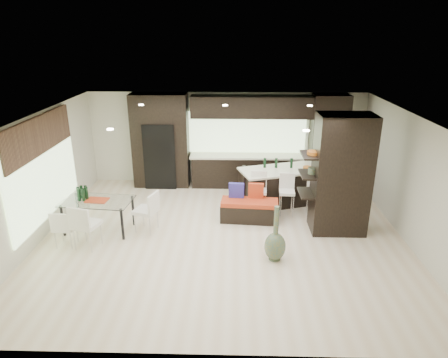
{
  "coord_description": "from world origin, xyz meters",
  "views": [
    {
      "loc": [
        0.24,
        -7.95,
        4.35
      ],
      "look_at": [
        0.0,
        0.6,
        1.15
      ],
      "focal_mm": 32.0,
      "sensor_mm": 36.0,
      "label": 1
    }
  ],
  "objects_px": {
    "floor_vase": "(276,234)",
    "chair_near": "(87,227)",
    "stool_mid": "(286,199)",
    "stool_right": "(315,199)",
    "dining_table": "(99,215)",
    "chair_far": "(65,229)",
    "kitchen_island": "(283,186)",
    "bench": "(249,211)",
    "chair_end": "(146,213)",
    "stool_left": "(258,198)"
  },
  "relations": [
    {
      "from": "kitchen_island",
      "to": "stool_mid",
      "type": "distance_m",
      "value": 0.78
    },
    {
      "from": "stool_right",
      "to": "floor_vase",
      "type": "relative_size",
      "value": 0.74
    },
    {
      "from": "stool_mid",
      "to": "chair_far",
      "type": "xyz_separation_m",
      "value": [
        -4.87,
        -1.66,
        -0.04
      ]
    },
    {
      "from": "stool_left",
      "to": "bench",
      "type": "relative_size",
      "value": 0.65
    },
    {
      "from": "stool_mid",
      "to": "floor_vase",
      "type": "relative_size",
      "value": 0.73
    },
    {
      "from": "chair_near",
      "to": "chair_end",
      "type": "height_order",
      "value": "chair_near"
    },
    {
      "from": "stool_mid",
      "to": "chair_end",
      "type": "distance_m",
      "value": 3.43
    },
    {
      "from": "stool_mid",
      "to": "stool_right",
      "type": "relative_size",
      "value": 0.99
    },
    {
      "from": "kitchen_island",
      "to": "stool_right",
      "type": "height_order",
      "value": "kitchen_island"
    },
    {
      "from": "chair_far",
      "to": "dining_table",
      "type": "bearing_deg",
      "value": 57.38
    },
    {
      "from": "dining_table",
      "to": "chair_far",
      "type": "relative_size",
      "value": 1.99
    },
    {
      "from": "stool_mid",
      "to": "chair_near",
      "type": "height_order",
      "value": "chair_near"
    },
    {
      "from": "floor_vase",
      "to": "chair_end",
      "type": "height_order",
      "value": "floor_vase"
    },
    {
      "from": "floor_vase",
      "to": "chair_end",
      "type": "relative_size",
      "value": 1.33
    },
    {
      "from": "stool_left",
      "to": "chair_end",
      "type": "bearing_deg",
      "value": -156.96
    },
    {
      "from": "stool_right",
      "to": "chair_near",
      "type": "height_order",
      "value": "chair_near"
    },
    {
      "from": "dining_table",
      "to": "chair_near",
      "type": "height_order",
      "value": "chair_near"
    },
    {
      "from": "chair_far",
      "to": "bench",
      "type": "bearing_deg",
      "value": 19.46
    },
    {
      "from": "chair_far",
      "to": "stool_left",
      "type": "bearing_deg",
      "value": 22.62
    },
    {
      "from": "floor_vase",
      "to": "kitchen_island",
      "type": "bearing_deg",
      "value": 80.69
    },
    {
      "from": "dining_table",
      "to": "chair_end",
      "type": "xyz_separation_m",
      "value": [
        1.09,
        0.0,
        0.07
      ]
    },
    {
      "from": "kitchen_island",
      "to": "dining_table",
      "type": "distance_m",
      "value": 4.71
    },
    {
      "from": "chair_near",
      "to": "bench",
      "type": "bearing_deg",
      "value": 35.56
    },
    {
      "from": "dining_table",
      "to": "bench",
      "type": "bearing_deg",
      "value": 15.39
    },
    {
      "from": "kitchen_island",
      "to": "chair_end",
      "type": "height_order",
      "value": "kitchen_island"
    },
    {
      "from": "stool_left",
      "to": "dining_table",
      "type": "relative_size",
      "value": 0.58
    },
    {
      "from": "floor_vase",
      "to": "dining_table",
      "type": "xyz_separation_m",
      "value": [
        -3.92,
        1.16,
        -0.21
      ]
    },
    {
      "from": "stool_mid",
      "to": "chair_far",
      "type": "height_order",
      "value": "stool_mid"
    },
    {
      "from": "dining_table",
      "to": "chair_end",
      "type": "relative_size",
      "value": 1.75
    },
    {
      "from": "stool_mid",
      "to": "bench",
      "type": "xyz_separation_m",
      "value": [
        -0.92,
        -0.34,
        -0.16
      ]
    },
    {
      "from": "stool_right",
      "to": "chair_near",
      "type": "distance_m",
      "value": 5.36
    },
    {
      "from": "kitchen_island",
      "to": "chair_end",
      "type": "relative_size",
      "value": 2.58
    },
    {
      "from": "floor_vase",
      "to": "chair_near",
      "type": "xyz_separation_m",
      "value": [
        -3.92,
        0.39,
        -0.12
      ]
    },
    {
      "from": "stool_right",
      "to": "kitchen_island",
      "type": "bearing_deg",
      "value": 132.85
    },
    {
      "from": "floor_vase",
      "to": "chair_near",
      "type": "bearing_deg",
      "value": 174.26
    },
    {
      "from": "kitchen_island",
      "to": "floor_vase",
      "type": "height_order",
      "value": "floor_vase"
    },
    {
      "from": "floor_vase",
      "to": "dining_table",
      "type": "distance_m",
      "value": 4.09
    },
    {
      "from": "bench",
      "to": "chair_far",
      "type": "height_order",
      "value": "chair_far"
    },
    {
      "from": "chair_near",
      "to": "stool_left",
      "type": "bearing_deg",
      "value": 38.81
    },
    {
      "from": "kitchen_island",
      "to": "floor_vase",
      "type": "relative_size",
      "value": 1.95
    },
    {
      "from": "bench",
      "to": "chair_far",
      "type": "bearing_deg",
      "value": -156.96
    },
    {
      "from": "bench",
      "to": "floor_vase",
      "type": "xyz_separation_m",
      "value": [
        0.45,
        -1.75,
        0.32
      ]
    },
    {
      "from": "stool_right",
      "to": "chair_far",
      "type": "relative_size",
      "value": 1.12
    },
    {
      "from": "stool_right",
      "to": "chair_end",
      "type": "distance_m",
      "value": 4.11
    },
    {
      "from": "dining_table",
      "to": "floor_vase",
      "type": "bearing_deg",
      "value": -10.71
    },
    {
      "from": "bench",
      "to": "chair_end",
      "type": "bearing_deg",
      "value": -161.41
    },
    {
      "from": "stool_mid",
      "to": "stool_right",
      "type": "distance_m",
      "value": 0.7
    },
    {
      "from": "bench",
      "to": "chair_end",
      "type": "relative_size",
      "value": 1.56
    },
    {
      "from": "dining_table",
      "to": "chair_near",
      "type": "xyz_separation_m",
      "value": [
        0.0,
        -0.76,
        0.09
      ]
    },
    {
      "from": "stool_right",
      "to": "dining_table",
      "type": "bearing_deg",
      "value": -168.64
    }
  ]
}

